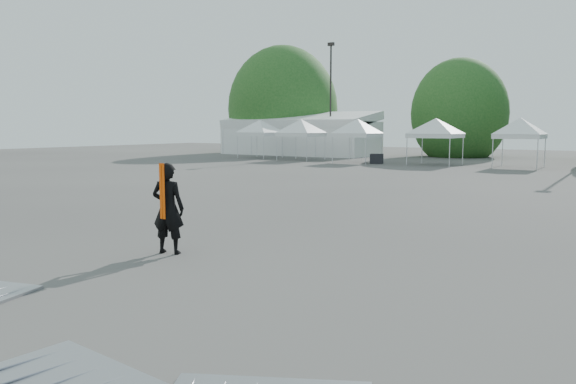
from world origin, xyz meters
The scene contains 12 objects.
ground centered at (0.00, 0.00, 0.00)m, with size 120.00×120.00×0.00m, color #474442.
marquee centered at (-22.00, 35.00, 1.97)m, with size 15.00×6.25×4.23m.
light_pole_west centered at (-18.00, 34.00, 5.77)m, with size 0.60×0.25×10.30m.
tree_far_w centered at (-26.00, 38.00, 4.54)m, with size 4.80×4.80×7.30m.
tree_mid_w centered at (-8.00, 40.00, 3.93)m, with size 4.16×4.16×6.33m.
tent_a centered at (-21.86, 28.33, 3.06)m, with size 4.26×4.26×3.88m.
tent_b centered at (-17.12, 27.56, 3.06)m, with size 4.34×4.34×3.88m.
tent_c centered at (-11.77, 27.07, 3.06)m, with size 4.17×4.17×3.88m.
tent_d centered at (-5.97, 27.88, 3.06)m, with size 4.61×4.61×3.88m.
tent_e centered at (-0.39, 28.31, 3.06)m, with size 4.17×4.17×3.88m.
man centered at (-1.20, -2.96, 0.98)m, with size 0.83×0.67×1.96m.
crate_west centered at (-9.97, 26.71, 0.37)m, with size 0.94×0.73×0.73m, color black.
Camera 1 is at (7.48, -11.40, 2.71)m, focal length 35.00 mm.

